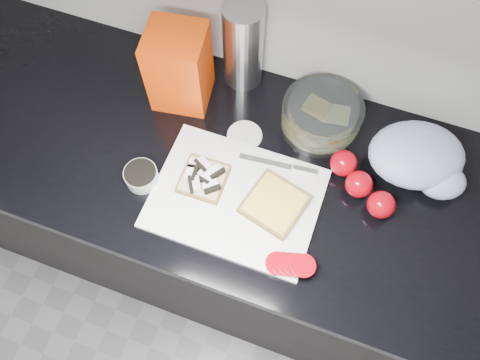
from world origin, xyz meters
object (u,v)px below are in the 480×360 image
at_px(bread_bag, 179,68).
at_px(steel_canister, 243,45).
at_px(glass_bowl, 321,116).
at_px(cutting_board, 236,198).

height_order(bread_bag, steel_canister, steel_canister).
xyz_separation_m(glass_bowl, bread_bag, (-0.37, -0.03, 0.07)).
relative_size(glass_bowl, bread_bag, 0.91).
bearing_deg(glass_bowl, cutting_board, -115.46).
xyz_separation_m(cutting_board, glass_bowl, (0.13, 0.28, 0.04)).
relative_size(cutting_board, steel_canister, 1.61).
height_order(cutting_board, glass_bowl, glass_bowl).
bearing_deg(bread_bag, steel_canister, 32.51).
bearing_deg(steel_canister, glass_bowl, -18.44).
relative_size(glass_bowl, steel_canister, 0.82).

